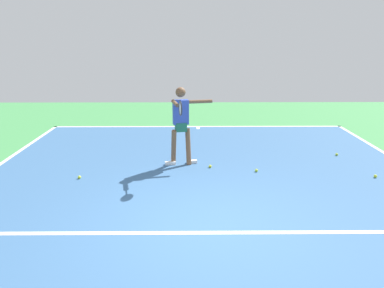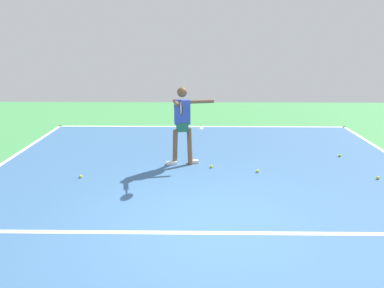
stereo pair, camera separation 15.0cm
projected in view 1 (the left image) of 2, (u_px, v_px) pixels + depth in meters
name	position (u px, v px, depth m)	size (l,w,h in m)	color
ground_plane	(208.00, 226.00, 5.83)	(22.97, 22.97, 0.00)	#428E4C
court_surface	(208.00, 226.00, 5.83)	(9.37, 13.59, 0.00)	#38608E
court_line_baseline_near	(198.00, 126.00, 12.32)	(9.37, 0.10, 0.01)	white
court_line_service	(209.00, 233.00, 5.64)	(7.03, 0.10, 0.01)	white
court_line_centre_mark	(198.00, 128.00, 12.13)	(0.10, 0.30, 0.01)	white
tennis_player	(181.00, 121.00, 8.39)	(1.08, 1.25, 1.78)	brown
tennis_ball_far_corner	(210.00, 166.00, 8.44)	(0.07, 0.07, 0.07)	yellow
tennis_ball_near_service_line	(256.00, 170.00, 8.18)	(0.07, 0.07, 0.07)	#C6E53D
tennis_ball_by_baseline	(337.00, 154.00, 9.30)	(0.07, 0.07, 0.07)	#C6E53D
tennis_ball_centre_court	(375.00, 176.00, 7.84)	(0.07, 0.07, 0.07)	#CCE033
tennis_ball_near_player	(79.00, 177.00, 7.78)	(0.07, 0.07, 0.07)	#CCE033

